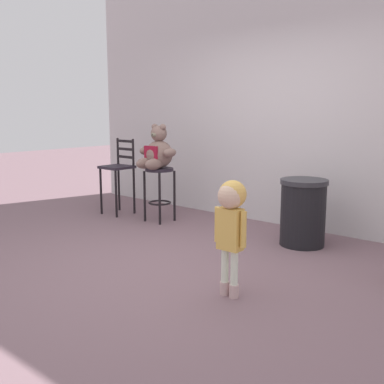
# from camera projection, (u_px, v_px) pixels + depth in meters

# --- Properties ---
(ground_plane) EXTENTS (24.00, 24.00, 0.00)m
(ground_plane) POSITION_uv_depth(u_px,v_px,m) (167.00, 265.00, 4.44)
(ground_plane) COLOR #795C63
(building_wall) EXTENTS (6.69, 0.30, 3.60)m
(building_wall) POSITION_uv_depth(u_px,v_px,m) (290.00, 82.00, 5.78)
(building_wall) COLOR silver
(building_wall) RESTS_ON ground_plane
(bar_stool_with_teddy) EXTENTS (0.37, 0.37, 0.71)m
(bar_stool_with_teddy) POSITION_uv_depth(u_px,v_px,m) (159.00, 184.00, 6.07)
(bar_stool_with_teddy) COLOR #261F29
(bar_stool_with_teddy) RESTS_ON ground_plane
(teddy_bear) EXTENTS (0.56, 0.50, 0.57)m
(teddy_bear) POSITION_uv_depth(u_px,v_px,m) (157.00, 152.00, 5.98)
(teddy_bear) COLOR #7E635A
(teddy_bear) RESTS_ON bar_stool_with_teddy
(child_walking) EXTENTS (0.30, 0.23, 0.93)m
(child_walking) POSITION_uv_depth(u_px,v_px,m) (231.00, 213.00, 3.58)
(child_walking) COLOR #C9A6A2
(child_walking) RESTS_ON ground_plane
(trash_bin) EXTENTS (0.51, 0.51, 0.72)m
(trash_bin) POSITION_uv_depth(u_px,v_px,m) (303.00, 212.00, 5.02)
(trash_bin) COLOR black
(trash_bin) RESTS_ON ground_plane
(bar_chair_empty) EXTENTS (0.38, 0.38, 1.06)m
(bar_chair_empty) POSITION_uv_depth(u_px,v_px,m) (119.00, 171.00, 6.51)
(bar_chair_empty) COLOR #261F29
(bar_chair_empty) RESTS_ON ground_plane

